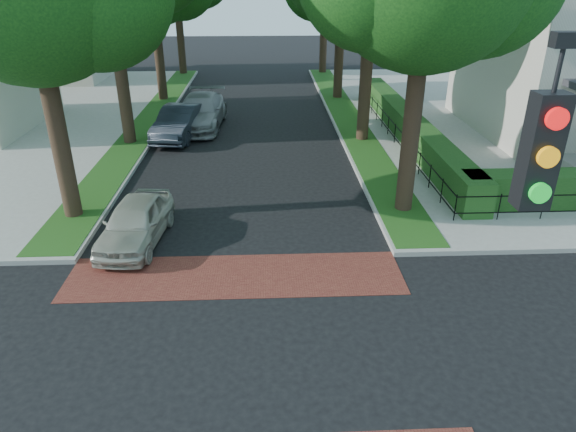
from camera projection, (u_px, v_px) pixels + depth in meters
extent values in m
plane|color=black|center=(228.00, 356.00, 10.94)|extent=(120.00, 120.00, 0.00)
cube|color=maroon|center=(235.00, 276.00, 13.82)|extent=(9.00, 2.20, 0.01)
cube|color=#294D16|center=(347.00, 117.00, 28.30)|extent=(1.60, 29.80, 0.02)
cube|color=#294D16|center=(150.00, 119.00, 27.87)|extent=(1.60, 29.80, 0.02)
cylinder|color=black|center=(414.00, 100.00, 15.82)|extent=(0.56, 0.56, 7.35)
cylinder|color=black|center=(367.00, 56.00, 22.95)|extent=(0.56, 0.56, 7.70)
cylinder|color=black|center=(340.00, 43.00, 31.29)|extent=(0.56, 0.56, 6.65)
cylinder|color=black|center=(324.00, 25.00, 39.32)|extent=(0.56, 0.56, 7.00)
cylinder|color=black|center=(53.00, 110.00, 15.45)|extent=(0.56, 0.56, 7.00)
cylinder|color=black|center=(118.00, 53.00, 22.43)|extent=(0.56, 0.56, 8.05)
cylinder|color=black|center=(158.00, 42.00, 30.80)|extent=(0.56, 0.56, 6.86)
cylinder|color=black|center=(179.00, 25.00, 38.85)|extent=(0.56, 0.56, 7.14)
cube|color=#184317|center=(408.00, 126.00, 24.44)|extent=(1.00, 18.00, 1.20)
cube|color=beige|center=(41.00, 32.00, 37.69)|extent=(9.00, 8.00, 6.50)
cube|color=black|center=(540.00, 152.00, 4.31)|extent=(0.28, 0.22, 1.00)
cylinder|color=red|center=(557.00, 119.00, 4.06)|extent=(0.18, 0.05, 0.18)
cylinder|color=orange|center=(548.00, 157.00, 4.20)|extent=(0.18, 0.05, 0.18)
cylinder|color=#0CB226|center=(540.00, 193.00, 4.33)|extent=(0.18, 0.05, 0.18)
imported|color=#AFAE9E|center=(136.00, 222.00, 15.29)|extent=(1.95, 4.05, 1.33)
imported|color=#1E252D|center=(179.00, 122.00, 24.94)|extent=(2.33, 4.85, 1.53)
imported|color=gray|center=(200.00, 112.00, 26.61)|extent=(2.63, 5.81, 1.65)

